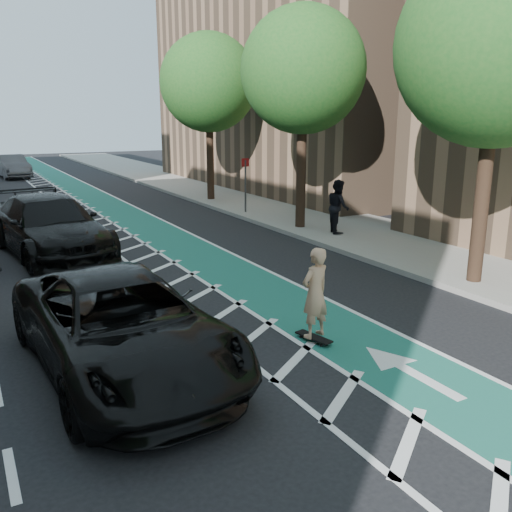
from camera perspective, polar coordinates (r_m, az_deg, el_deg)
ground at (r=10.30m, az=-7.43°, el=-9.73°), size 120.00×120.00×0.00m
bike_lane at (r=20.27m, az=-10.01°, el=2.29°), size 2.00×90.00×0.01m
buffer_strip at (r=19.85m, az=-14.10°, el=1.81°), size 1.40×90.00×0.01m
sidewalk_right at (r=23.13m, az=5.40°, el=4.11°), size 5.00×90.00×0.15m
curb_right at (r=21.86m, az=0.07°, el=3.59°), size 0.12×90.00×0.16m
building_right_far at (r=35.94m, az=7.53°, el=22.81°), size 14.00×22.00×19.00m
tree_r_b at (r=14.36m, az=24.45°, el=19.53°), size 4.20×4.20×7.90m
tree_r_c at (r=20.27m, az=5.20°, el=18.84°), size 4.20×4.20×7.90m
tree_r_d at (r=27.27m, az=-4.70°, el=17.71°), size 4.20×4.20×7.90m
sign_post at (r=23.67m, az=-1.12°, el=7.53°), size 0.35×0.08×2.47m
skateboard at (r=10.58m, az=6.10°, el=-8.50°), size 0.39×0.83×0.11m
skateboarder at (r=10.26m, az=6.23°, el=-3.88°), size 0.71×0.55×1.75m
suv_near at (r=9.41m, az=-13.95°, el=-7.07°), size 3.03×6.00×1.63m
suv_far at (r=17.98m, az=-20.87°, el=2.97°), size 3.34×6.57×1.83m
car_grey at (r=42.54m, az=-24.31°, el=8.60°), size 2.26×5.04×1.61m
pedestrian at (r=19.58m, az=8.64°, el=5.19°), size 1.01×1.13×1.91m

